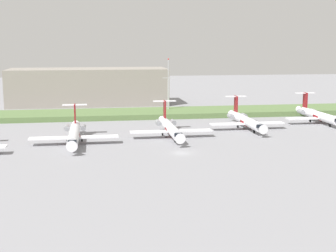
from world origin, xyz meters
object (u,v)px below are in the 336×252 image
object	(u,v)px
regional_jet_second	(74,134)
regional_jet_fifth	(318,115)
regional_jet_third	(170,128)
antenna_mast	(168,91)
regional_jet_fourth	(246,120)

from	to	relation	value
regional_jet_second	regional_jet_fifth	world-z (taller)	same
regional_jet_third	regional_jet_second	bearing A→B (deg)	-169.27
regional_jet_second	antenna_mast	world-z (taller)	antenna_mast
regional_jet_second	regional_jet_fifth	xyz separation A→B (m)	(78.39, 20.97, 0.00)
regional_jet_third	regional_jet_fifth	distance (m)	54.52
regional_jet_fourth	antenna_mast	size ratio (longest dim) A/B	1.52
regional_jet_third	regional_jet_fourth	distance (m)	26.61
regional_jet_fifth	antenna_mast	xyz separation A→B (m)	(-45.59, 28.36, 6.00)
regional_jet_fifth	antenna_mast	size ratio (longest dim) A/B	1.52
regional_jet_second	regional_jet_third	size ratio (longest dim) A/B	1.00
regional_jet_third	regional_jet_fourth	world-z (taller)	same
regional_jet_second	regional_jet_third	bearing A→B (deg)	10.73
antenna_mast	regional_jet_fourth	bearing A→B (deg)	-62.32
regional_jet_fifth	antenna_mast	bearing A→B (deg)	148.12
regional_jet_second	antenna_mast	distance (m)	59.55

